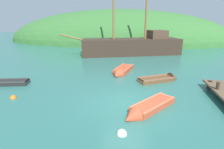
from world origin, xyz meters
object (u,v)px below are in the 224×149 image
buoy_white (122,134)px  buoy_orange (13,98)px  rowboat_center (147,109)px  rowboat_portside (162,80)px  rowboat_outer_right (122,72)px  sailing_ship (132,48)px

buoy_white → buoy_orange: (-6.80, 2.41, 0.00)m
rowboat_center → rowboat_portside: (1.24, 5.06, -0.01)m
rowboat_portside → buoy_orange: 10.27m
rowboat_outer_right → buoy_white: 8.87m
sailing_ship → rowboat_center: 16.14m
rowboat_portside → rowboat_outer_right: bearing=124.2°
rowboat_outer_right → buoy_white: (0.99, -8.82, -0.12)m
rowboat_portside → buoy_white: (-2.29, -7.19, -0.09)m
rowboat_outer_right → sailing_ship: bearing=-169.0°
rowboat_portside → rowboat_center: bearing=-133.1°
rowboat_outer_right → rowboat_center: 7.00m
sailing_ship → buoy_orange: size_ratio=42.82×
rowboat_outer_right → rowboat_center: rowboat_outer_right is taller
buoy_white → rowboat_portside: bearing=72.3°
sailing_ship → rowboat_center: size_ratio=4.71×
buoy_orange → buoy_white: bearing=-19.6°
buoy_white → buoy_orange: bearing=160.4°
rowboat_portside → buoy_white: size_ratio=7.85×
buoy_white → sailing_ship: bearing=92.2°
sailing_ship → buoy_white: (0.69, -18.15, -0.85)m
rowboat_portside → sailing_ship: bearing=75.8°
sailing_ship → buoy_white: sailing_ship is taller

